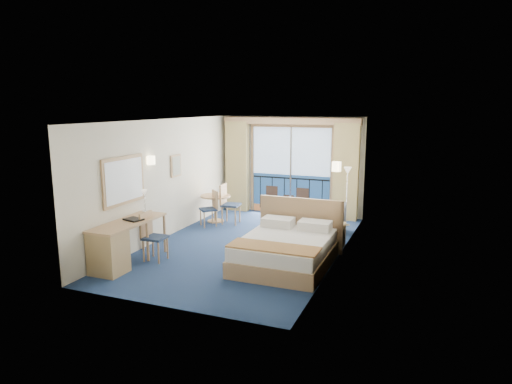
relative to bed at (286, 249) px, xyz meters
name	(u,v)px	position (x,y,z in m)	size (l,w,h in m)	color
floor	(246,246)	(-1.17, 0.82, -0.31)	(6.50, 6.50, 0.00)	navy
room_walls	(246,165)	(-1.17, 0.82, 1.46)	(4.04, 6.54, 2.72)	beige
balcony_door	(291,173)	(-1.17, 4.04, 0.83)	(2.36, 0.03, 2.52)	navy
curtain_left	(237,166)	(-2.72, 3.89, 0.96)	(0.65, 0.22, 2.55)	tan
curtain_right	(346,172)	(0.38, 3.89, 0.96)	(0.65, 0.22, 2.55)	tan
pelmet	(290,121)	(-1.17, 3.92, 2.27)	(3.80, 0.25, 0.18)	tan
mirror	(124,181)	(-3.14, -0.68, 1.24)	(0.05, 1.25, 0.95)	tan
wall_print	(176,166)	(-3.14, 1.27, 1.29)	(0.04, 0.42, 0.52)	tan
sconce_left	(151,160)	(-3.11, 0.22, 1.54)	(0.18, 0.18, 0.18)	#FBE7B0
sconce_right	(336,167)	(0.77, 0.67, 1.54)	(0.18, 0.18, 0.18)	#FBE7B0
bed	(286,249)	(0.00, 0.00, 0.00)	(1.78, 2.11, 1.12)	tan
nightstand	(336,234)	(0.62, 1.56, -0.06)	(0.38, 0.36, 0.50)	tan
phone	(334,222)	(0.59, 1.53, 0.22)	(0.16, 0.13, 0.07)	silver
armchair	(329,218)	(0.26, 2.59, 0.04)	(0.74, 0.77, 0.70)	#4F5260
floor_lamp	(347,182)	(0.53, 3.27, 0.82)	(0.21, 0.21, 1.49)	silver
desk	(113,247)	(-2.85, -1.47, 0.14)	(0.60, 1.76, 0.82)	tan
desk_chair	(151,233)	(-2.55, -0.69, 0.23)	(0.43, 0.42, 0.96)	#1F2E49
folder	(134,219)	(-2.81, -0.87, 0.53)	(0.35, 0.26, 0.03)	black
desk_lamp	(144,196)	(-2.96, -0.29, 0.86)	(0.12, 0.12, 0.46)	silver
round_table	(215,202)	(-2.72, 2.46, 0.22)	(0.78, 0.78, 0.70)	tan
table_chair_a	(228,201)	(-2.35, 2.42, 0.26)	(0.48, 0.47, 1.02)	#1F2E49
table_chair_b	(211,206)	(-2.64, 2.05, 0.19)	(0.55, 0.55, 0.89)	#1F2E49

